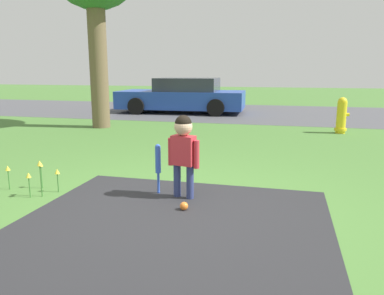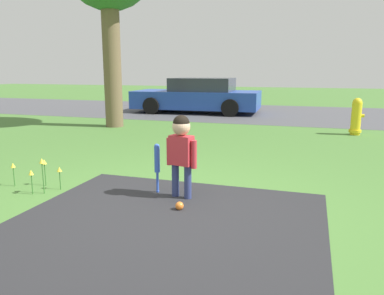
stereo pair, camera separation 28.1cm
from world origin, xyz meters
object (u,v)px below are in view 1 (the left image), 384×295
object	(u,v)px
child	(183,145)
sports_ball	(184,206)
baseball_bat	(158,162)
fire_hydrant	(341,116)
parked_car	(183,96)

from	to	relation	value
child	sports_ball	world-z (taller)	child
baseball_bat	fire_hydrant	distance (m)	5.92
baseball_bat	sports_ball	bearing A→B (deg)	-45.95
sports_ball	fire_hydrant	distance (m)	6.16
fire_hydrant	baseball_bat	bearing A→B (deg)	-117.38
fire_hydrant	parked_car	bearing A→B (deg)	145.21
sports_ball	child	bearing A→B (deg)	106.00
sports_ball	fire_hydrant	bearing A→B (deg)	68.32
child	sports_ball	size ratio (longest dim) A/B	10.83
child	sports_ball	xyz separation A→B (m)	(0.11, -0.39, -0.59)
baseball_bat	parked_car	xyz separation A→B (m)	(-2.09, 8.60, 0.18)
child	fire_hydrant	xyz separation A→B (m)	(2.38, 5.33, -0.22)
baseball_bat	child	bearing A→B (deg)	-12.64
baseball_bat	parked_car	size ratio (longest dim) A/B	0.14
child	baseball_bat	size ratio (longest dim) A/B	1.60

